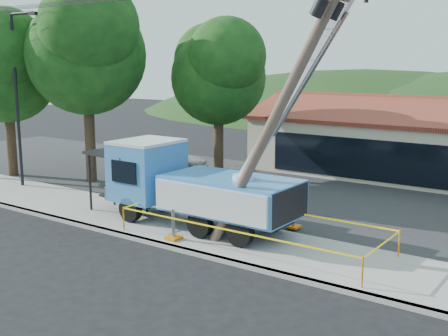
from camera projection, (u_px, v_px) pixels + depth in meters
ground at (156, 274)px, 17.68m from camera, size 120.00×120.00×0.00m
curb at (197, 254)px, 19.35m from camera, size 60.00×0.25×0.15m
sidewalk at (229, 239)px, 20.87m from camera, size 60.00×4.00×0.15m
parking_lot at (323, 198)px, 27.28m from camera, size 60.00×12.00×0.10m
streetlight at (18, 87)px, 28.53m from camera, size 2.13×0.22×9.00m
tree_west_near at (86, 43)px, 29.50m from camera, size 7.56×6.72×10.80m
tree_west_far at (5, 62)px, 31.33m from camera, size 6.84×6.08×9.48m
tree_lot at (218, 68)px, 30.90m from camera, size 6.30×5.60×8.94m
hill_west at (364, 114)px, 70.24m from camera, size 78.40×56.00×28.00m
utility_truck at (196, 183)px, 22.11m from camera, size 10.73×4.31×9.34m
leaning_pole at (281, 106)px, 18.11m from camera, size 5.14×1.98×9.25m
bus_shelter at (121, 168)px, 24.20m from camera, size 2.90×2.00×2.62m
caution_tape at (251, 224)px, 20.17m from camera, size 9.73×3.26×0.94m
car_silver at (235, 196)px, 27.94m from camera, size 2.81×4.33×1.37m
car_white at (172, 171)px, 34.06m from camera, size 4.83×3.22×1.30m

